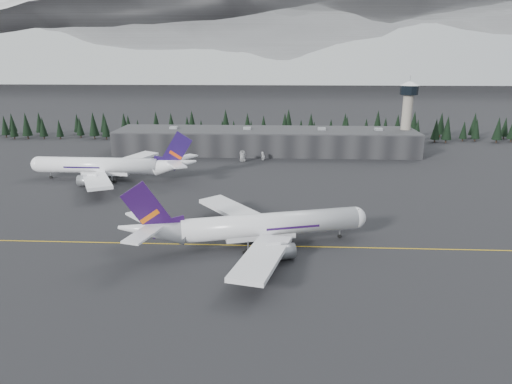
{
  "coord_description": "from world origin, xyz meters",
  "views": [
    {
      "loc": [
        6.9,
        -119.33,
        51.08
      ],
      "look_at": [
        0.0,
        20.0,
        9.0
      ],
      "focal_mm": 32.0,
      "sensor_mm": 36.0,
      "label": 1
    }
  ],
  "objects_px": {
    "terminal": "(266,141)",
    "gse_vehicle_b": "(263,159)",
    "gse_vehicle_a": "(243,160)",
    "control_tower": "(407,109)",
    "jet_parked": "(112,166)",
    "jet_main": "(250,227)"
  },
  "relations": [
    {
      "from": "control_tower",
      "to": "jet_main",
      "type": "xyz_separation_m",
      "value": [
        -75.6,
        -130.27,
        -17.64
      ]
    },
    {
      "from": "terminal",
      "to": "gse_vehicle_a",
      "type": "distance_m",
      "value": 26.33
    },
    {
      "from": "gse_vehicle_a",
      "to": "control_tower",
      "type": "bearing_deg",
      "value": 16.58
    },
    {
      "from": "jet_main",
      "to": "gse_vehicle_a",
      "type": "relative_size",
      "value": 11.91
    },
    {
      "from": "jet_parked",
      "to": "gse_vehicle_b",
      "type": "distance_m",
      "value": 74.69
    },
    {
      "from": "jet_main",
      "to": "gse_vehicle_a",
      "type": "distance_m",
      "value": 104.46
    },
    {
      "from": "terminal",
      "to": "control_tower",
      "type": "bearing_deg",
      "value": 2.29
    },
    {
      "from": "jet_parked",
      "to": "jet_main",
      "type": "bearing_deg",
      "value": 134.48
    },
    {
      "from": "jet_main",
      "to": "gse_vehicle_b",
      "type": "relative_size",
      "value": 15.54
    },
    {
      "from": "gse_vehicle_a",
      "to": "terminal",
      "type": "bearing_deg",
      "value": 64.89
    },
    {
      "from": "control_tower",
      "to": "jet_parked",
      "type": "xyz_separation_m",
      "value": [
        -138.16,
        -62.97,
        -17.42
      ]
    },
    {
      "from": "terminal",
      "to": "jet_parked",
      "type": "xyz_separation_m",
      "value": [
        -63.16,
        -59.97,
        -0.32
      ]
    },
    {
      "from": "terminal",
      "to": "control_tower",
      "type": "xyz_separation_m",
      "value": [
        75.0,
        3.0,
        17.11
      ]
    },
    {
      "from": "jet_main",
      "to": "gse_vehicle_b",
      "type": "height_order",
      "value": "jet_main"
    },
    {
      "from": "gse_vehicle_b",
      "to": "control_tower",
      "type": "bearing_deg",
      "value": 91.78
    },
    {
      "from": "terminal",
      "to": "gse_vehicle_b",
      "type": "bearing_deg",
      "value": -91.83
    },
    {
      "from": "terminal",
      "to": "jet_main",
      "type": "xyz_separation_m",
      "value": [
        -0.6,
        -127.27,
        -0.53
      ]
    },
    {
      "from": "terminal",
      "to": "jet_main",
      "type": "height_order",
      "value": "jet_main"
    },
    {
      "from": "jet_main",
      "to": "gse_vehicle_b",
      "type": "xyz_separation_m",
      "value": [
        -0.02,
        107.8,
        -5.02
      ]
    },
    {
      "from": "terminal",
      "to": "gse_vehicle_a",
      "type": "height_order",
      "value": "terminal"
    },
    {
      "from": "terminal",
      "to": "control_tower",
      "type": "height_order",
      "value": "control_tower"
    },
    {
      "from": "terminal",
      "to": "gse_vehicle_b",
      "type": "xyz_separation_m",
      "value": [
        -0.62,
        -19.47,
        -5.55
      ]
    }
  ]
}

